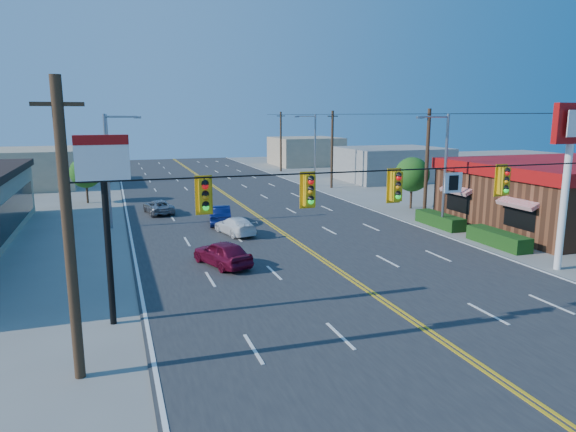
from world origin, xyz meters
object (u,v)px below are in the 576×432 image
object	(u,v)px
car_blue	(220,215)
car_silver	(158,207)
car_magenta	(222,254)
signal_span	(422,200)
kfc_pylon	(569,153)
pizza_hut_sign	(104,191)
kfc	(566,194)
car_white	(235,227)

from	to	relation	value
car_blue	car_silver	world-z (taller)	car_blue
car_magenta	car_blue	xyz separation A→B (m)	(2.01, 10.60, 0.01)
signal_span	car_silver	xyz separation A→B (m)	(-7.22, 26.30, -4.33)
kfc_pylon	car_blue	world-z (taller)	kfc_pylon
kfc_pylon	pizza_hut_sign	xyz separation A→B (m)	(-22.00, 0.00, -0.86)
car_silver	kfc	bearing A→B (deg)	144.09
kfc	car_blue	distance (m)	24.97
kfc_pylon	car_magenta	size ratio (longest dim) A/B	2.12
kfc	pizza_hut_sign	distance (m)	32.04
car_silver	kfc_pylon	bearing A→B (deg)	121.22
car_magenta	car_silver	bearing A→B (deg)	-103.46
pizza_hut_sign	signal_span	bearing A→B (deg)	-20.19
signal_span	car_white	size ratio (longest dim) A/B	6.10
signal_span	kfc_pylon	bearing A→B (deg)	19.78
signal_span	car_white	bearing A→B (deg)	100.01
car_magenta	car_silver	size ratio (longest dim) A/B	1.00
car_white	car_blue	bearing A→B (deg)	-97.66
pizza_hut_sign	car_silver	size ratio (longest dim) A/B	1.71
car_blue	signal_span	bearing A→B (deg)	108.47
kfc_pylon	car_white	bearing A→B (deg)	137.22
kfc	car_blue	world-z (taller)	kfc
kfc	car_magenta	world-z (taller)	kfc
pizza_hut_sign	car_blue	distance (m)	18.90
car_magenta	car_blue	bearing A→B (deg)	-120.87
kfc	car_white	size ratio (longest dim) A/B	4.09
car_magenta	car_white	size ratio (longest dim) A/B	1.00
car_blue	car_silver	distance (m)	6.81
car_magenta	car_white	bearing A→B (deg)	-128.54
car_blue	car_magenta	bearing A→B (deg)	88.62
kfc_pylon	car_silver	world-z (taller)	kfc_pylon
kfc	kfc_pylon	world-z (taller)	kfc_pylon
car_magenta	car_white	distance (m)	7.33
car_blue	car_white	world-z (taller)	car_blue
car_white	signal_span	bearing A→B (deg)	87.60
kfc	kfc_pylon	bearing A→B (deg)	-138.05
car_white	car_silver	xyz separation A→B (m)	(-4.21, 9.22, -0.02)
kfc	car_blue	bearing A→B (deg)	159.50
kfc_pylon	pizza_hut_sign	bearing A→B (deg)	180.00
pizza_hut_sign	car_white	xyz separation A→B (m)	(7.87, 13.08, -4.60)
kfc	car_magenta	distance (m)	25.48
pizza_hut_sign	car_magenta	size ratio (longest dim) A/B	1.71
signal_span	car_magenta	distance (m)	12.19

